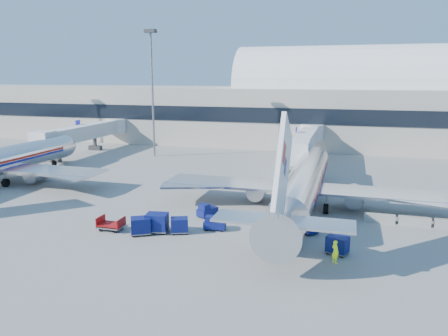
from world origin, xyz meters
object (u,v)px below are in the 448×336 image
(jetbridge_mid, at_px, (88,132))
(cart_solo_far, at_px, (338,245))
(cart_train_b, at_px, (157,222))
(airliner_main, at_px, (303,184))
(tug_right, at_px, (305,224))
(barrier_near, at_px, (379,218))
(cart_train_c, at_px, (141,226))
(mast_west, at_px, (152,75))
(tug_left, at_px, (207,211))
(jetbridge_near, at_px, (306,141))
(ramp_worker, at_px, (335,252))
(cart_open_red, at_px, (111,226))
(cart_solo_near, at_px, (273,242))
(barrier_mid, at_px, (415,221))
(cart_train_a, at_px, (179,225))
(tug_lead, at_px, (214,224))

(jetbridge_mid, distance_m, cart_solo_far, 61.89)
(jetbridge_mid, bearing_deg, cart_train_b, -49.72)
(airliner_main, height_order, tug_right, airliner_main)
(barrier_near, distance_m, cart_train_c, 23.81)
(mast_west, height_order, tug_left, mast_west)
(jetbridge_near, distance_m, ramp_worker, 40.77)
(tug_right, xyz_separation_m, cart_train_b, (-13.43, -4.13, 0.23))
(jetbridge_mid, xyz_separation_m, cart_solo_far, (48.58, -38.22, -3.10))
(cart_train_b, relative_size, cart_open_red, 0.98)
(cart_train_b, bearing_deg, mast_west, 106.13)
(mast_west, bearing_deg, cart_solo_near, -53.32)
(jetbridge_near, relative_size, tug_left, 10.94)
(jetbridge_mid, bearing_deg, tug_right, -36.49)
(barrier_mid, relative_size, tug_left, 1.19)
(barrier_mid, xyz_separation_m, tug_left, (-20.72, -3.08, 0.22))
(jetbridge_near, xyz_separation_m, cart_train_a, (-7.92, -37.32, -3.13))
(cart_train_c, bearing_deg, barrier_mid, -7.58)
(mast_west, distance_m, tug_right, 47.24)
(cart_solo_near, bearing_deg, barrier_near, 23.41)
(tug_left, distance_m, cart_train_b, 6.57)
(jetbridge_near, xyz_separation_m, cart_open_red, (-14.53, -38.39, -3.47))
(cart_train_c, bearing_deg, tug_lead, -2.11)
(barrier_near, relative_size, tug_lead, 1.37)
(ramp_worker, bearing_deg, barrier_near, -63.17)
(barrier_mid, relative_size, ramp_worker, 1.59)
(jetbridge_near, relative_size, cart_train_c, 11.79)
(cart_solo_near, height_order, cart_solo_far, cart_solo_near)
(airliner_main, bearing_deg, tug_lead, -129.04)
(barrier_mid, distance_m, ramp_worker, 13.46)
(jetbridge_near, relative_size, tug_lead, 12.52)
(airliner_main, relative_size, tug_left, 14.83)
(tug_right, relative_size, cart_train_a, 1.33)
(barrier_near, bearing_deg, barrier_mid, 0.00)
(cart_solo_far, bearing_deg, cart_train_a, -163.50)
(jetbridge_near, height_order, jetbridge_mid, same)
(jetbridge_near, xyz_separation_m, tug_left, (-7.02, -31.89, -3.26))
(cart_train_a, bearing_deg, tug_right, -3.98)
(barrier_mid, distance_m, cart_train_b, 25.36)
(cart_open_red, bearing_deg, cart_solo_near, -4.28)
(mast_west, height_order, ramp_worker, mast_west)
(barrier_mid, distance_m, cart_solo_far, 11.81)
(mast_west, bearing_deg, barrier_mid, -34.14)
(jetbridge_mid, distance_m, cart_train_a, 50.63)
(jetbridge_mid, xyz_separation_m, cart_train_c, (30.74, -38.68, -3.05))
(airliner_main, height_order, barrier_mid, airliner_main)
(jetbridge_mid, bearing_deg, barrier_mid, -27.35)
(cart_open_red, bearing_deg, mast_west, 109.59)
(tug_left, xyz_separation_m, cart_solo_near, (8.38, -7.80, 0.33))
(cart_solo_near, bearing_deg, tug_left, 110.18)
(cart_train_a, relative_size, cart_open_red, 0.86)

